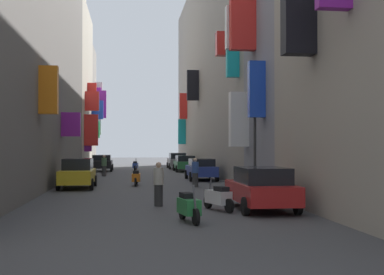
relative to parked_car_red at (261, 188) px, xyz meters
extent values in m
plane|color=#424244|center=(-3.56, 15.81, -0.78)|extent=(140.00, 140.00, 0.00)
cube|color=orange|center=(-8.15, 6.03, 3.95)|extent=(0.82, 0.49, 2.14)
cube|color=purple|center=(-8.01, 13.68, 2.74)|extent=(1.11, 0.52, 1.42)
cube|color=#BCB29E|center=(-11.56, 28.97, 10.07)|extent=(6.00, 3.96, 21.71)
cube|color=purple|center=(-8.23, 29.45, 2.23)|extent=(0.65, 0.54, 2.49)
cube|color=red|center=(-7.94, 29.95, 5.54)|extent=(1.25, 0.48, 1.74)
cube|color=red|center=(-7.95, 29.18, 2.89)|extent=(1.22, 0.45, 2.78)
cube|color=#BCB29E|center=(-11.56, 35.19, 6.99)|extent=(6.00, 8.49, 15.54)
cube|color=red|center=(-8.13, 32.52, 6.75)|extent=(0.86, 0.43, 1.51)
cube|color=blue|center=(-7.96, 38.49, 5.36)|extent=(1.21, 0.58, 1.98)
cube|color=gray|center=(-11.56, 42.62, 5.91)|extent=(6.00, 6.37, 13.39)
cube|color=green|center=(-8.21, 40.69, 3.30)|extent=(0.71, 0.54, 1.84)
cube|color=white|center=(-8.17, 42.29, 4.29)|extent=(0.78, 0.48, 3.05)
cube|color=purple|center=(-7.88, 42.25, 6.25)|extent=(1.36, 0.58, 3.14)
cube|color=purple|center=(-8.21, 42.96, 7.08)|extent=(0.70, 0.60, 2.31)
cube|color=white|center=(-8.13, 43.50, 7.52)|extent=(0.86, 0.47, 2.79)
cube|color=black|center=(0.92, -1.35, 5.74)|extent=(1.04, 0.63, 2.61)
cube|color=gray|center=(4.44, 6.22, 5.23)|extent=(6.00, 5.78, 12.03)
cube|color=red|center=(0.83, 6.63, 7.61)|extent=(1.22, 0.50, 3.11)
cube|color=blue|center=(1.07, 4.91, 3.99)|extent=(0.73, 0.41, 2.51)
cube|color=white|center=(0.96, 8.17, 2.81)|extent=(0.95, 0.56, 2.77)
cube|color=white|center=(0.77, 7.16, 7.25)|extent=(1.33, 0.46, 2.11)
cube|color=gray|center=(4.44, 27.46, 8.14)|extent=(6.00, 36.70, 17.84)
cube|color=#19B2BF|center=(1.04, 37.65, 3.02)|extent=(0.80, 0.45, 2.67)
cube|color=black|center=(0.93, 27.10, 6.77)|extent=(1.02, 0.51, 2.63)
cube|color=#19B2BF|center=(1.09, 10.40, 6.22)|extent=(0.69, 0.44, 1.92)
cube|color=red|center=(1.05, 36.22, 5.67)|extent=(0.78, 0.39, 2.68)
cube|color=red|center=(1.08, 13.62, 7.74)|extent=(0.72, 0.64, 1.46)
cube|color=#B21E1E|center=(0.00, 0.06, -0.16)|extent=(1.74, 4.28, 0.64)
cube|color=black|center=(0.00, -0.15, 0.44)|extent=(1.53, 2.40, 0.56)
cylinder|color=black|center=(-0.87, 1.48, -0.48)|extent=(0.18, 0.60, 0.60)
cylinder|color=black|center=(0.87, 1.48, -0.48)|extent=(0.18, 0.60, 0.60)
cylinder|color=black|center=(-0.87, -1.35, -0.48)|extent=(0.18, 0.60, 0.60)
cylinder|color=black|center=(0.87, -1.35, -0.48)|extent=(0.18, 0.60, 0.60)
cube|color=black|center=(-7.03, 29.40, -0.16)|extent=(1.79, 4.00, 0.65)
cube|color=black|center=(-7.03, 29.60, 0.42)|extent=(1.57, 2.24, 0.50)
cylinder|color=black|center=(-6.13, 28.08, -0.48)|extent=(0.18, 0.60, 0.60)
cylinder|color=black|center=(-7.92, 28.08, -0.48)|extent=(0.18, 0.60, 0.60)
cylinder|color=black|center=(-6.13, 30.72, -0.48)|extent=(0.18, 0.60, 0.60)
cylinder|color=black|center=(-7.92, 30.72, -0.48)|extent=(0.18, 0.60, 0.60)
cube|color=#236638|center=(0.31, 27.92, -0.18)|extent=(1.68, 4.37, 0.61)
cube|color=black|center=(0.31, 27.70, 0.38)|extent=(1.48, 2.45, 0.50)
cylinder|color=black|center=(-0.53, 29.36, -0.48)|extent=(0.18, 0.60, 0.60)
cylinder|color=black|center=(1.16, 29.36, -0.48)|extent=(0.18, 0.60, 0.60)
cylinder|color=black|center=(-0.53, 26.48, -0.48)|extent=(0.18, 0.60, 0.60)
cylinder|color=black|center=(1.16, 26.48, -0.48)|extent=(0.18, 0.60, 0.60)
cube|color=gold|center=(-7.28, 10.28, -0.14)|extent=(1.65, 4.02, 0.68)
cube|color=black|center=(-7.28, 10.48, 0.50)|extent=(1.45, 2.25, 0.59)
cylinder|color=black|center=(-6.46, 8.95, -0.48)|extent=(0.18, 0.60, 0.60)
cylinder|color=black|center=(-8.11, 8.95, -0.48)|extent=(0.18, 0.60, 0.60)
cylinder|color=black|center=(-6.46, 11.61, -0.48)|extent=(0.18, 0.60, 0.60)
cylinder|color=black|center=(-8.11, 11.61, -0.48)|extent=(0.18, 0.60, 0.60)
cube|color=navy|center=(0.14, 16.13, -0.17)|extent=(1.67, 4.05, 0.63)
cube|color=black|center=(0.14, 15.92, 0.39)|extent=(1.47, 2.27, 0.48)
cylinder|color=black|center=(-0.70, 17.47, -0.48)|extent=(0.18, 0.60, 0.60)
cylinder|color=black|center=(0.97, 17.47, -0.48)|extent=(0.18, 0.60, 0.60)
cylinder|color=black|center=(-0.70, 14.79, -0.48)|extent=(0.18, 0.60, 0.60)
cylinder|color=black|center=(0.97, 14.79, -0.48)|extent=(0.18, 0.60, 0.60)
cube|color=slate|center=(0.15, 33.67, -0.13)|extent=(1.68, 4.36, 0.70)
cube|color=black|center=(0.15, 33.45, 0.50)|extent=(1.48, 2.44, 0.57)
cylinder|color=black|center=(-0.69, 35.11, -0.48)|extent=(0.18, 0.60, 0.60)
cylinder|color=black|center=(0.99, 35.11, -0.48)|extent=(0.18, 0.60, 0.60)
cylinder|color=black|center=(-0.69, 32.23, -0.48)|extent=(0.18, 0.60, 0.60)
cylinder|color=black|center=(0.99, 32.23, -0.48)|extent=(0.18, 0.60, 0.60)
cube|color=#287F3D|center=(-2.83, -2.58, -0.32)|extent=(0.63, 1.13, 0.45)
cube|color=black|center=(-2.87, -2.38, -0.01)|extent=(0.42, 0.61, 0.16)
cylinder|color=#4C4C51|center=(-2.74, -3.10, 0.01)|extent=(0.11, 0.28, 0.68)
cylinder|color=black|center=(-2.71, -3.23, -0.54)|extent=(0.19, 0.49, 0.48)
cylinder|color=black|center=(-2.96, -1.93, -0.54)|extent=(0.19, 0.49, 0.48)
cube|color=orange|center=(-4.18, 11.82, -0.32)|extent=(0.51, 1.10, 0.45)
cube|color=black|center=(-4.20, 11.62, -0.01)|extent=(0.36, 0.58, 0.16)
cylinder|color=#4C4C51|center=(-4.15, 12.35, 0.01)|extent=(0.08, 0.28, 0.68)
cylinder|color=black|center=(-4.14, 12.49, -0.54)|extent=(0.13, 0.49, 0.48)
cylinder|color=black|center=(-4.23, 11.15, -0.54)|extent=(0.13, 0.49, 0.48)
cube|color=#2D4CAD|center=(-4.01, 30.26, -0.32)|extent=(0.56, 1.20, 0.45)
cube|color=black|center=(-4.03, 30.05, -0.01)|extent=(0.38, 0.59, 0.16)
cylinder|color=#4C4C51|center=(-3.95, 30.84, 0.01)|extent=(0.09, 0.28, 0.68)
cylinder|color=black|center=(-3.93, 30.98, -0.54)|extent=(0.15, 0.49, 0.48)
cylinder|color=black|center=(-4.09, 29.55, -0.54)|extent=(0.15, 0.49, 0.48)
cube|color=silver|center=(-1.52, 0.01, -0.32)|extent=(0.81, 1.25, 0.45)
cube|color=black|center=(-1.44, -0.20, -0.01)|extent=(0.49, 0.64, 0.16)
cylinder|color=#4C4C51|center=(-1.72, 0.55, 0.01)|extent=(0.15, 0.28, 0.68)
cylinder|color=black|center=(-1.77, 0.69, -0.54)|extent=(0.26, 0.49, 0.48)
cylinder|color=black|center=(-1.26, -0.68, -0.54)|extent=(0.26, 0.49, 0.48)
cylinder|color=#343434|center=(-0.99, 10.45, -0.40)|extent=(0.38, 0.38, 0.77)
cylinder|color=#335199|center=(-0.99, 10.45, 0.29)|extent=(0.45, 0.45, 0.61)
sphere|color=tan|center=(-0.99, 10.45, 0.70)|extent=(0.21, 0.21, 0.21)
cylinder|color=#292929|center=(-3.49, 1.61, -0.38)|extent=(0.40, 0.40, 0.79)
cylinder|color=#B2AD9E|center=(-3.49, 1.61, 0.33)|extent=(0.48, 0.48, 0.63)
sphere|color=tan|center=(-3.49, 1.61, 0.75)|extent=(0.21, 0.21, 0.21)
cylinder|color=#313131|center=(-6.43, 21.48, -0.40)|extent=(0.35, 0.35, 0.76)
cylinder|color=#4C724C|center=(-6.43, 21.48, 0.28)|extent=(0.42, 0.42, 0.60)
sphere|color=tan|center=(-6.43, 21.48, 0.69)|extent=(0.21, 0.21, 0.21)
cylinder|color=#2D2D2D|center=(1.02, 5.03, 1.08)|extent=(0.12, 0.12, 3.73)
cube|color=black|center=(1.02, 5.03, 3.33)|extent=(0.26, 0.26, 0.75)
sphere|color=red|center=(1.02, 4.89, 3.58)|extent=(0.14, 0.14, 0.14)
sphere|color=orange|center=(1.02, 4.89, 3.33)|extent=(0.14, 0.14, 0.14)
sphere|color=green|center=(1.02, 4.89, 3.08)|extent=(0.14, 0.14, 0.14)
camera|label=1|loc=(-4.56, -17.63, 1.44)|focal=48.43mm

